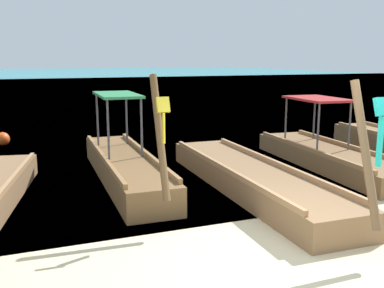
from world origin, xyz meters
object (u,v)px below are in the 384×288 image
(longtail_boat_yellow_ribbon, at_px, (125,166))
(longtail_boat_turquoise_ribbon, at_px, (252,179))
(longtail_boat_blue_ribbon, at_px, (329,156))
(mooring_buoy_near, at_px, (3,139))

(longtail_boat_yellow_ribbon, distance_m, longtail_boat_turquoise_ribbon, 2.91)
(longtail_boat_turquoise_ribbon, distance_m, longtail_boat_blue_ribbon, 3.09)
(longtail_boat_turquoise_ribbon, bearing_deg, longtail_boat_blue_ribbon, 20.97)
(longtail_boat_yellow_ribbon, xyz_separation_m, longtail_boat_blue_ribbon, (5.20, -0.65, -0.05))
(longtail_boat_blue_ribbon, bearing_deg, mooring_buoy_near, 142.29)
(longtail_boat_yellow_ribbon, bearing_deg, longtail_boat_turquoise_ribbon, -37.31)
(longtail_boat_turquoise_ribbon, xyz_separation_m, mooring_buoy_near, (-5.04, 7.24, -0.04))
(longtail_boat_blue_ribbon, height_order, mooring_buoy_near, longtail_boat_blue_ribbon)
(longtail_boat_blue_ribbon, bearing_deg, longtail_boat_turquoise_ribbon, -159.03)
(longtail_boat_yellow_ribbon, height_order, mooring_buoy_near, longtail_boat_yellow_ribbon)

